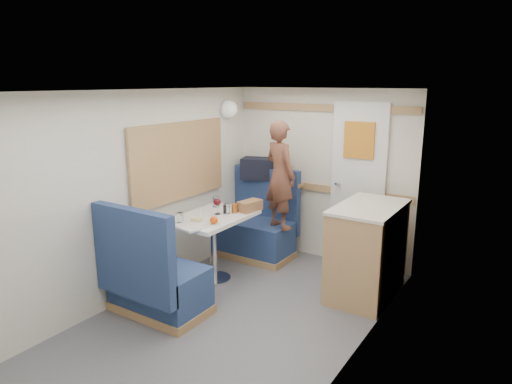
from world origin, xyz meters
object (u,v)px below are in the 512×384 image
Objects in this scene: dinette_table at (213,230)px; wine_glass at (217,203)px; tray at (196,225)px; pepper_grinder at (225,209)px; bench_near at (154,283)px; beer_glass at (234,208)px; tumbler_left at (180,218)px; duffel_bag at (264,169)px; tumbler_mid at (216,202)px; dome_light at (229,109)px; tumbler_right at (227,209)px; galley_counter at (367,250)px; person at (280,175)px; bench_far at (257,232)px; salt_grinder at (200,212)px; orange_fruit at (214,220)px; cheese_block at (197,220)px.

dinette_table is 5.48× the size of wine_glass.
tray is 0.49m from pepper_grinder.
bench_near reaches higher than tray.
tumbler_left is at bearing -113.76° from beer_glass.
duffel_bag reaches higher than wine_glass.
bench_near reaches higher than tumbler_mid.
beer_glass is at bearing -51.02° from dome_light.
tumbler_right is (0.15, -0.98, -0.25)m from duffel_bag.
person is (-1.10, 0.21, 0.59)m from galley_counter.
duffel_bag is (0.32, 0.27, -0.72)m from dome_light.
bench_far is 10.29× the size of tumbler_left.
duffel_bag is 1.02m from tumbler_right.
beer_glass is at bearing 82.96° from bench_near.
orange_fruit is at bearing -30.91° from salt_grinder.
cheese_block is (-1.44, -0.84, 0.29)m from galley_counter.
salt_grinder is (-0.04, -1.19, -0.27)m from duffel_bag.
galley_counter is at bearing -12.10° from bench_far.
bench_near is at bearing 99.66° from person.
wine_glass is (-0.21, 0.33, 0.07)m from orange_fruit.
tumbler_right is at bearing -98.64° from duffel_bag.
galley_counter is 7.73× the size of tumbler_mid.
tumbler_mid is 1.24× the size of beer_glass.
person is 0.74m from tumbler_right.
pepper_grinder is 0.26m from salt_grinder.
galley_counter is 1.41m from beer_glass.
dome_light is 2.45× the size of salt_grinder.
beer_glass reaches higher than salt_grinder.
cheese_block is 0.26m from salt_grinder.
wine_glass is at bearing 122.54° from orange_fruit.
tumbler_left is at bearing -91.57° from salt_grinder.
dinette_table is at bearing -122.82° from beer_glass.
dome_light is 0.38× the size of duffel_bag.
person is at bearing 41.27° from tumbler_mid.
dome_light is 1.57m from cheese_block.
person is 2.27× the size of duffel_bag.
duffel_bag is at bearing -17.04° from person.
person reaches higher than pepper_grinder.
salt_grinder is (-0.24, -0.27, -0.01)m from beer_glass.
dinette_table is 9.59× the size of beer_glass.
orange_fruit is (0.30, -1.39, -0.25)m from duffel_bag.
galley_counter reaches higher than tumbler_left.
dome_light is 1.38m from salt_grinder.
cheese_block is (-0.05, 0.07, 0.03)m from tray.
duffel_bag reaches higher than pepper_grinder.
orange_fruit is at bearing -54.19° from tumbler_mid.
tumbler_left is 0.30m from salt_grinder.
orange_fruit is at bearing 6.66° from cheese_block.
tumbler_mid is at bearing 121.24° from dinette_table.
cheese_block is at bearing -57.92° from salt_grinder.
cheese_block is 0.99× the size of tumbler_left.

